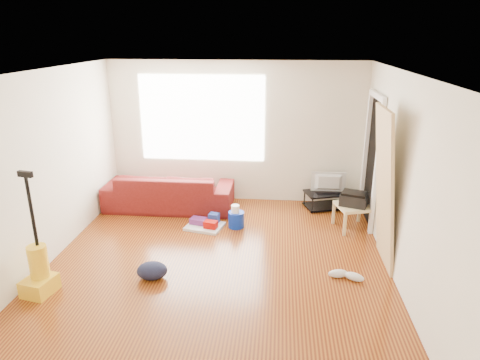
# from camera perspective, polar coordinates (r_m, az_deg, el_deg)

# --- Properties ---
(room) EXTENTS (4.51, 5.01, 2.51)m
(room) POSITION_cam_1_polar(r_m,az_deg,el_deg) (5.36, -2.38, 0.82)
(room) COLOR #551F0E
(room) RESTS_ON ground
(sofa) EXTENTS (2.19, 0.86, 0.64)m
(sofa) POSITION_cam_1_polar(r_m,az_deg,el_deg) (7.68, -9.26, -3.65)
(sofa) COLOR #52100E
(sofa) RESTS_ON ground
(tv_stand) EXTENTS (0.87, 0.65, 0.29)m
(tv_stand) POSITION_cam_1_polar(r_m,az_deg,el_deg) (7.68, 11.60, -2.53)
(tv_stand) COLOR black
(tv_stand) RESTS_ON ground
(tv) EXTENTS (0.60, 0.08, 0.34)m
(tv) POSITION_cam_1_polar(r_m,az_deg,el_deg) (7.58, 11.75, -0.36)
(tv) COLOR black
(tv) RESTS_ON tv_stand
(side_table) EXTENTS (0.60, 0.60, 0.40)m
(side_table) POSITION_cam_1_polar(r_m,az_deg,el_deg) (6.90, 14.84, -3.72)
(side_table) COLOR tan
(side_table) RESTS_ON ground
(printer) EXTENTS (0.48, 0.42, 0.21)m
(printer) POSITION_cam_1_polar(r_m,az_deg,el_deg) (6.84, 14.96, -2.44)
(printer) COLOR black
(printer) RESTS_ON side_table
(bucket) EXTENTS (0.26, 0.26, 0.25)m
(bucket) POSITION_cam_1_polar(r_m,az_deg,el_deg) (6.85, -0.51, -6.26)
(bucket) COLOR #0A2BB2
(bucket) RESTS_ON ground
(toilet_paper) EXTENTS (0.13, 0.13, 0.12)m
(toilet_paper) POSITION_cam_1_polar(r_m,az_deg,el_deg) (6.77, -0.63, -4.86)
(toilet_paper) COLOR white
(toilet_paper) RESTS_ON bucket
(cleaning_tray) EXTENTS (0.64, 0.56, 0.20)m
(cleaning_tray) POSITION_cam_1_polar(r_m,az_deg,el_deg) (6.83, -4.58, -5.83)
(cleaning_tray) COLOR silver
(cleaning_tray) RESTS_ON ground
(backpack) EXTENTS (0.41, 0.34, 0.21)m
(backpack) POSITION_cam_1_polar(r_m,az_deg,el_deg) (5.64, -11.58, -12.68)
(backpack) COLOR black
(backpack) RESTS_ON ground
(sneakers) EXTENTS (0.46, 0.23, 0.10)m
(sneakers) POSITION_cam_1_polar(r_m,az_deg,el_deg) (5.65, 13.95, -12.21)
(sneakers) COLOR silver
(sneakers) RESTS_ON ground
(vacuum) EXTENTS (0.38, 0.41, 1.49)m
(vacuum) POSITION_cam_1_polar(r_m,az_deg,el_deg) (5.65, -25.26, -10.94)
(vacuum) COLOR yellow
(vacuum) RESTS_ON ground
(door_panel) EXTENTS (0.26, 0.84, 2.08)m
(door_panel) POSITION_cam_1_polar(r_m,az_deg,el_deg) (6.18, 17.69, -10.23)
(door_panel) COLOR tan
(door_panel) RESTS_ON ground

